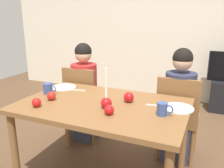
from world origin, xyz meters
TOP-DOWN VIEW (x-y plane):
  - back_wall at (0.00, 2.60)m, footprint 6.40×0.10m
  - dining_table at (0.00, 0.00)m, footprint 1.40×0.90m
  - chair_left at (-0.55, 0.61)m, footprint 0.40×0.40m
  - chair_right at (0.54, 0.61)m, footprint 0.40×0.40m
  - person_left_child at (-0.55, 0.64)m, footprint 0.30×0.30m
  - person_right_child at (0.54, 0.64)m, footprint 0.30×0.30m
  - candle_centerpiece at (0.07, -0.08)m, footprint 0.09×0.09m
  - plate_left at (-0.57, 0.26)m, footprint 0.25×0.25m
  - plate_right at (0.60, 0.14)m, footprint 0.24×0.24m
  - mug_left at (-0.59, 0.04)m, footprint 0.13×0.09m
  - mug_right at (0.51, -0.04)m, footprint 0.12×0.08m
  - fork_left at (-0.40, 0.23)m, footprint 0.18×0.05m
  - fork_right at (0.43, 0.13)m, footprint 0.18×0.04m
  - apple_near_candle at (-0.45, -0.10)m, footprint 0.08×0.08m
  - apple_by_left_plate at (0.15, -0.19)m, footprint 0.08×0.08m
  - apple_by_right_mug at (-0.46, -0.28)m, footprint 0.08×0.08m
  - apple_far_edge at (0.19, 0.13)m, footprint 0.09×0.09m

SIDE VIEW (x-z plane):
  - chair_left at x=-0.55m, z-range 0.06..0.96m
  - chair_right at x=0.54m, z-range 0.06..0.96m
  - person_left_child at x=-0.55m, z-range -0.02..1.16m
  - person_right_child at x=0.54m, z-range -0.02..1.16m
  - dining_table at x=0.00m, z-range 0.29..1.04m
  - fork_left at x=-0.40m, z-range 0.75..0.76m
  - fork_right at x=0.43m, z-range 0.75..0.76m
  - plate_left at x=-0.57m, z-range 0.75..0.76m
  - plate_right at x=0.60m, z-range 0.75..0.76m
  - apple_by_left_plate at x=0.15m, z-range 0.75..0.83m
  - apple_by_right_mug at x=-0.46m, z-range 0.75..0.83m
  - apple_near_candle at x=-0.45m, z-range 0.75..0.83m
  - apple_far_edge at x=0.19m, z-range 0.75..0.84m
  - mug_right at x=0.51m, z-range 0.75..0.85m
  - mug_left at x=-0.59m, z-range 0.75..0.85m
  - candle_centerpiece at x=0.07m, z-range 0.65..0.98m
  - back_wall at x=0.00m, z-range 0.00..2.60m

